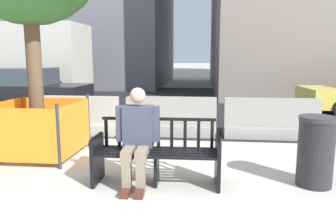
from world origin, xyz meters
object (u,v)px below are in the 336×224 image
(jersey_barrier_centre, at_px, (171,119))
(jersey_barrier_left, at_px, (75,118))
(street_bench, at_px, (157,155))
(seated_person, at_px, (137,135))
(jersey_barrier_right, at_px, (270,121))
(trash_bin, at_px, (316,151))
(car_sedan_mid, at_px, (25,89))
(delivery_truck, at_px, (10,58))
(construction_fence, at_px, (38,127))

(jersey_barrier_centre, height_order, jersey_barrier_left, same)
(street_bench, relative_size, seated_person, 1.29)
(street_bench, relative_size, jersey_barrier_right, 0.85)
(jersey_barrier_centre, bearing_deg, seated_person, -93.32)
(seated_person, height_order, jersey_barrier_centre, seated_person)
(street_bench, xyz_separation_m, trash_bin, (2.12, 0.15, 0.08))
(jersey_barrier_left, xyz_separation_m, car_sedan_mid, (-3.02, 3.30, 0.34))
(car_sedan_mid, xyz_separation_m, delivery_truck, (-2.11, 2.68, 1.01))
(street_bench, distance_m, jersey_barrier_left, 3.65)
(street_bench, xyz_separation_m, jersey_barrier_centre, (-0.08, 2.94, -0.06))
(jersey_barrier_right, relative_size, construction_fence, 1.45)
(jersey_barrier_centre, height_order, construction_fence, construction_fence)
(jersey_barrier_right, height_order, trash_bin, trash_bin)
(construction_fence, distance_m, car_sedan_mid, 5.91)
(car_sedan_mid, relative_size, delivery_truck, 0.60)
(construction_fence, bearing_deg, seated_person, -30.17)
(delivery_truck, distance_m, trash_bin, 12.95)
(construction_fence, bearing_deg, jersey_barrier_centre, 40.48)
(seated_person, relative_size, construction_fence, 0.95)
(car_sedan_mid, height_order, delivery_truck, delivery_truck)
(construction_fence, height_order, trash_bin, construction_fence)
(jersey_barrier_right, bearing_deg, trash_bin, -89.41)
(seated_person, xyz_separation_m, jersey_barrier_right, (2.34, 2.98, -0.35))
(car_sedan_mid, height_order, trash_bin, car_sedan_mid)
(car_sedan_mid, bearing_deg, jersey_barrier_left, -47.52)
(jersey_barrier_right, distance_m, construction_fence, 4.70)
(car_sedan_mid, distance_m, delivery_truck, 3.56)
(seated_person, height_order, construction_fence, seated_person)
(jersey_barrier_centre, bearing_deg, street_bench, -88.44)
(seated_person, bearing_deg, jersey_barrier_left, 124.81)
(jersey_barrier_left, xyz_separation_m, trash_bin, (4.40, -2.70, 0.14))
(jersey_barrier_left, height_order, car_sedan_mid, car_sedan_mid)
(trash_bin, bearing_deg, jersey_barrier_left, 148.43)
(car_sedan_mid, xyz_separation_m, trash_bin, (7.42, -6.00, -0.20))
(jersey_barrier_left, height_order, delivery_truck, delivery_truck)
(street_bench, distance_m, jersey_barrier_centre, 2.94)
(jersey_barrier_centre, relative_size, jersey_barrier_right, 1.00)
(seated_person, bearing_deg, jersey_barrier_centre, 86.68)
(jersey_barrier_left, xyz_separation_m, construction_fence, (0.04, -1.76, 0.17))
(car_sedan_mid, distance_m, trash_bin, 9.54)
(jersey_barrier_left, xyz_separation_m, jersey_barrier_right, (4.37, 0.07, 0.00))
(jersey_barrier_left, bearing_deg, delivery_truck, 130.64)
(jersey_barrier_centre, distance_m, jersey_barrier_right, 2.17)
(street_bench, bearing_deg, construction_fence, 154.00)
(jersey_barrier_centre, relative_size, construction_fence, 1.45)
(street_bench, distance_m, jersey_barrier_right, 3.59)
(seated_person, relative_size, jersey_barrier_right, 0.66)
(jersey_barrier_left, bearing_deg, street_bench, -51.36)
(jersey_barrier_left, bearing_deg, jersey_barrier_centre, 2.32)
(delivery_truck, bearing_deg, jersey_barrier_centre, -38.78)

